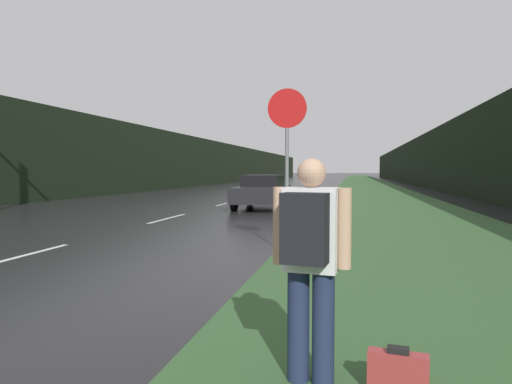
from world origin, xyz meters
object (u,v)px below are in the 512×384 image
at_px(hitchhiker_with_backpack, 310,257).
at_px(suitcase, 398,373).
at_px(stop_sign, 287,152).
at_px(car_passing_near, 262,191).

distance_m(hitchhiker_with_backpack, suitcase, 1.02).
distance_m(stop_sign, hitchhiker_with_backpack, 5.34).
relative_size(hitchhiker_with_backpack, suitcase, 3.93).
relative_size(stop_sign, suitcase, 7.28).
height_order(hitchhiker_with_backpack, car_passing_near, hitchhiker_with_backpack).
xyz_separation_m(stop_sign, suitcase, (1.54, -5.18, -1.78)).
bearing_deg(stop_sign, suitcase, -73.43).
bearing_deg(hitchhiker_with_backpack, suitcase, 7.24).
bearing_deg(car_passing_near, suitcase, 104.66).
xyz_separation_m(suitcase, car_passing_near, (-4.08, 15.59, 0.56)).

